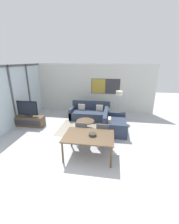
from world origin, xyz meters
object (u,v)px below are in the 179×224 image
at_px(sofa_side, 113,125).
at_px(floor_lamp, 119,96).
at_px(dining_chair_left, 82,131).
at_px(dining_table, 89,137).
at_px(fruit_bowl, 92,134).
at_px(television, 27,109).
at_px(sofa_main, 90,113).
at_px(dining_chair_centre, 102,133).
at_px(coffee_table, 85,123).
at_px(tv_console, 29,121).

distance_m(sofa_side, floor_lamp, 1.70).
bearing_deg(dining_chair_left, sofa_side, 49.71).
height_order(dining_table, fruit_bowl, fruit_bowl).
bearing_deg(sofa_side, television, 91.68).
distance_m(television, sofa_main, 3.13).
height_order(television, dining_chair_centre, television).
relative_size(coffee_table, floor_lamp, 0.53).
bearing_deg(dining_table, fruit_bowl, 2.26).
xyz_separation_m(sofa_main, dining_chair_centre, (0.86, -2.63, 0.22)).
relative_size(tv_console, coffee_table, 1.80).
distance_m(coffee_table, fruit_bowl, 2.11).
xyz_separation_m(tv_console, dining_table, (3.21, -1.93, 0.44)).
relative_size(dining_table, dining_chair_left, 1.77).
distance_m(dining_chair_left, floor_lamp, 3.08).
distance_m(sofa_side, coffee_table, 1.22).
bearing_deg(coffee_table, tv_console, -179.02).
bearing_deg(sofa_side, fruit_bowl, 163.03).
height_order(dining_table, dining_chair_left, dining_chair_left).
relative_size(fruit_bowl, floor_lamp, 0.16).
distance_m(sofa_main, dining_chair_left, 2.64).
height_order(sofa_side, dining_chair_centre, dining_chair_centre).
bearing_deg(sofa_side, dining_chair_left, 139.71).
bearing_deg(sofa_side, floor_lamp, -10.58).
distance_m(tv_console, dining_chair_centre, 3.79).
height_order(sofa_main, floor_lamp, floor_lamp).
height_order(television, dining_table, television).
height_order(sofa_side, fruit_bowl, sofa_side).
bearing_deg(sofa_main, dining_table, -81.79).
xyz_separation_m(sofa_main, dining_chair_left, (0.11, -2.63, 0.22)).
xyz_separation_m(sofa_main, floor_lamp, (1.47, 0.02, 1.01)).
relative_size(television, dining_chair_left, 1.12).
xyz_separation_m(television, coffee_table, (2.73, 0.05, -0.53)).
xyz_separation_m(television, floor_lamp, (4.20, 1.45, 0.45)).
bearing_deg(coffee_table, dining_table, -76.20).
height_order(sofa_side, floor_lamp, floor_lamp).
bearing_deg(fruit_bowl, coffee_table, 106.88).
distance_m(sofa_main, floor_lamp, 1.78).
relative_size(dining_table, dining_chair_centre, 1.77).
bearing_deg(floor_lamp, coffee_table, -136.24).
bearing_deg(dining_chair_left, fruit_bowl, -56.20).
distance_m(sofa_main, fruit_bowl, 3.45).
bearing_deg(fruit_bowl, dining_table, -177.74).
height_order(fruit_bowl, floor_lamp, floor_lamp).
height_order(tv_console, dining_chair_centre, dining_chair_centre).
xyz_separation_m(television, dining_chair_centre, (3.59, -1.20, -0.34)).
height_order(dining_chair_centre, floor_lamp, floor_lamp).
xyz_separation_m(dining_table, dining_chair_left, (-0.38, 0.73, -0.18)).
relative_size(tv_console, television, 1.47).
bearing_deg(sofa_side, dining_table, 160.22).
bearing_deg(fruit_bowl, dining_chair_left, 123.80).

